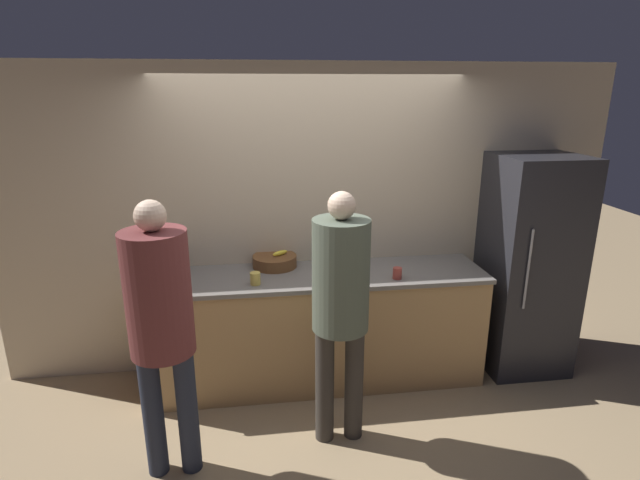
{
  "coord_description": "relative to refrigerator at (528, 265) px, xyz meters",
  "views": [
    {
      "loc": [
        -0.49,
        -3.36,
        2.4
      ],
      "look_at": [
        0.0,
        0.16,
        1.31
      ],
      "focal_mm": 28.0,
      "sensor_mm": 36.0,
      "label": 1
    }
  ],
  "objects": [
    {
      "name": "ground_plane",
      "position": [
        -1.83,
        -0.38,
        -0.94
      ],
      "size": [
        14.0,
        14.0,
        0.0
      ],
      "primitive_type": "plane",
      "color": "#9E8460"
    },
    {
      "name": "wall_back",
      "position": [
        -1.83,
        0.35,
        0.36
      ],
      "size": [
        5.2,
        0.06,
        2.6
      ],
      "color": "#C6B293",
      "rests_on": "ground_plane"
    },
    {
      "name": "counter",
      "position": [
        -1.83,
        0.01,
        -0.46
      ],
      "size": [
        2.75,
        0.71,
        0.96
      ],
      "color": "tan",
      "rests_on": "ground_plane"
    },
    {
      "name": "refrigerator",
      "position": [
        0.0,
        0.0,
        0.0
      ],
      "size": [
        0.69,
        0.69,
        1.88
      ],
      "color": "#232328",
      "rests_on": "ground_plane"
    },
    {
      "name": "person_left",
      "position": [
        -2.89,
        -0.95,
        0.16
      ],
      "size": [
        0.39,
        0.39,
        1.81
      ],
      "color": "#232838",
      "rests_on": "ground_plane"
    },
    {
      "name": "person_center",
      "position": [
        -1.78,
        -0.77,
        0.15
      ],
      "size": [
        0.38,
        0.38,
        1.79
      ],
      "color": "#38332D",
      "rests_on": "ground_plane"
    },
    {
      "name": "fruit_bowl",
      "position": [
        -2.16,
        0.21,
        0.07
      ],
      "size": [
        0.37,
        0.37,
        0.14
      ],
      "color": "brown",
      "rests_on": "counter"
    },
    {
      "name": "utensil_crock",
      "position": [
        -2.94,
        0.17,
        0.08
      ],
      "size": [
        0.11,
        0.11,
        0.27
      ],
      "color": "#3D424C",
      "rests_on": "counter"
    },
    {
      "name": "bottle_green",
      "position": [
        -1.76,
        0.26,
        0.1
      ],
      "size": [
        0.05,
        0.05,
        0.22
      ],
      "color": "#236033",
      "rests_on": "counter"
    },
    {
      "name": "cup_yellow",
      "position": [
        -2.32,
        -0.17,
        0.07
      ],
      "size": [
        0.08,
        0.08,
        0.1
      ],
      "color": "gold",
      "rests_on": "counter"
    },
    {
      "name": "cup_red",
      "position": [
        -1.22,
        -0.2,
        0.06
      ],
      "size": [
        0.07,
        0.07,
        0.09
      ],
      "color": "#A33D33",
      "rests_on": "counter"
    }
  ]
}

